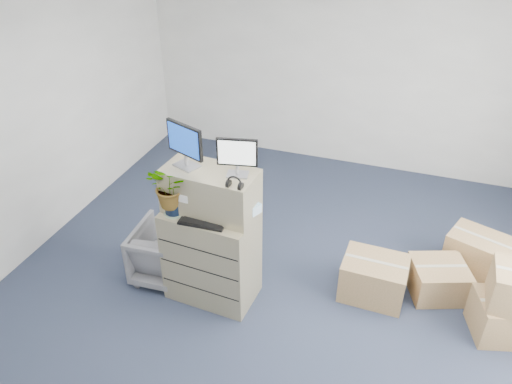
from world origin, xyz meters
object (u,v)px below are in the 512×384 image
monitor_left (185,143)px  office_chair (168,250)px  monitor_right (237,155)px  water_bottle (218,201)px  keyboard (203,222)px  potted_plant (172,191)px  filing_cabinet_lower (212,255)px

monitor_left → office_chair: bearing=-165.6°
monitor_right → water_bottle: 0.55m
keyboard → monitor_left: bearing=133.9°
office_chair → potted_plant: bearing=137.1°
potted_plant → water_bottle: bearing=18.6°
potted_plant → office_chair: bearing=140.5°
keyboard → water_bottle: 0.25m
water_bottle → office_chair: 1.08m
water_bottle → office_chair: (-0.67, 0.08, -0.84)m
monitor_left → monitor_right: bearing=22.2°
filing_cabinet_lower → potted_plant: bearing=-155.8°
water_bottle → monitor_left: bearing=174.2°
filing_cabinet_lower → water_bottle: water_bottle is taller
water_bottle → filing_cabinet_lower: bearing=-167.3°
filing_cabinet_lower → water_bottle: size_ratio=3.65×
potted_plant → office_chair: size_ratio=0.76×
potted_plant → office_chair: 1.00m
monitor_right → water_bottle: (-0.19, -0.04, -0.51)m
monitor_left → office_chair: size_ratio=0.61×
potted_plant → monitor_right: bearing=16.5°
filing_cabinet_lower → office_chair: size_ratio=1.49×
water_bottle → office_chair: bearing=173.5°
monitor_right → potted_plant: size_ratio=0.69×
filing_cabinet_lower → potted_plant: (-0.32, -0.12, 0.77)m
keyboard → potted_plant: 0.41m
filing_cabinet_lower → water_bottle: (0.09, 0.02, 0.67)m
monitor_right → water_bottle: size_ratio=1.29×
monitor_right → water_bottle: bearing=179.8°
office_chair → filing_cabinet_lower: bearing=167.0°
keyboard → office_chair: bearing=152.5°
filing_cabinet_lower → monitor_left: (-0.23, 0.05, 1.22)m
filing_cabinet_lower → keyboard: (0.01, -0.17, 0.54)m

